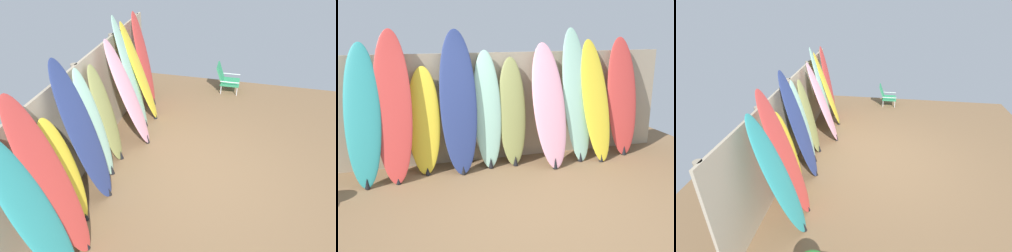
{
  "view_description": "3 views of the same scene",
  "coord_description": "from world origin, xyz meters",
  "views": [
    {
      "loc": [
        -4.03,
        -0.35,
        3.66
      ],
      "look_at": [
        0.29,
        0.69,
        0.74
      ],
      "focal_mm": 35.0,
      "sensor_mm": 36.0,
      "label": 1
    },
    {
      "loc": [
        -1.63,
        -3.95,
        2.2
      ],
      "look_at": [
        -0.17,
        0.94,
        0.84
      ],
      "focal_mm": 40.0,
      "sensor_mm": 36.0,
      "label": 2
    },
    {
      "loc": [
        -4.89,
        0.2,
        3.39
      ],
      "look_at": [
        -0.47,
        0.84,
        1.06
      ],
      "focal_mm": 28.0,
      "sensor_mm": 36.0,
      "label": 3
    }
  ],
  "objects": [
    {
      "name": "ground",
      "position": [
        0.0,
        0.0,
        0.0
      ],
      "size": [
        7.68,
        7.68,
        0.0
      ],
      "primitive_type": "plane",
      "color": "brown"
    },
    {
      "name": "fence_back",
      "position": [
        -0.0,
        2.01,
        0.9
      ],
      "size": [
        6.08,
        0.11,
        1.8
      ],
      "color": "tan",
      "rests_on": "ground"
    },
    {
      "name": "surfboard_teal_0",
      "position": [
        -2.1,
        1.53,
        0.99
      ],
      "size": [
        0.51,
        0.73,
        2.01
      ],
      "color": "teal",
      "rests_on": "ground"
    },
    {
      "name": "surfboard_red_1",
      "position": [
        -1.68,
        1.57,
        1.08
      ],
      "size": [
        0.55,
        0.68,
        2.19
      ],
      "color": "#D13D38",
      "rests_on": "ground"
    },
    {
      "name": "surfboard_yellow_2",
      "position": [
        -1.25,
        1.69,
        0.81
      ],
      "size": [
        0.53,
        0.49,
        1.64
      ],
      "color": "yellow",
      "rests_on": "ground"
    },
    {
      "name": "surfboard_navy_3",
      "position": [
        -0.72,
        1.64,
        1.08
      ],
      "size": [
        0.58,
        0.64,
        2.18
      ],
      "color": "navy",
      "rests_on": "ground"
    },
    {
      "name": "surfboard_seafoam_4",
      "position": [
        -0.25,
        1.71,
        0.91
      ],
      "size": [
        0.46,
        0.48,
        1.86
      ],
      "color": "#9ED6BC",
      "rests_on": "ground"
    },
    {
      "name": "surfboard_olive_5",
      "position": [
        0.17,
        1.7,
        0.86
      ],
      "size": [
        0.49,
        0.5,
        1.74
      ],
      "color": "olive",
      "rests_on": "ground"
    },
    {
      "name": "surfboard_pink_6",
      "position": [
        0.73,
        1.51,
        0.97
      ],
      "size": [
        0.58,
        0.77,
        1.97
      ],
      "color": "pink",
      "rests_on": "ground"
    },
    {
      "name": "surfboard_seafoam_7",
      "position": [
        1.28,
        1.64,
        1.08
      ],
      "size": [
        0.55,
        0.64,
        2.2
      ],
      "color": "#9ED6BC",
      "rests_on": "ground"
    },
    {
      "name": "surfboard_yellow_8",
      "position": [
        1.61,
        1.58,
        0.99
      ],
      "size": [
        0.54,
        0.74,
        2.01
      ],
      "color": "yellow",
      "rests_on": "ground"
    },
    {
      "name": "surfboard_red_9",
      "position": [
        2.18,
        1.67,
        1.01
      ],
      "size": [
        0.57,
        0.47,
        2.04
      ],
      "color": "#D13D38",
      "rests_on": "ground"
    }
  ]
}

